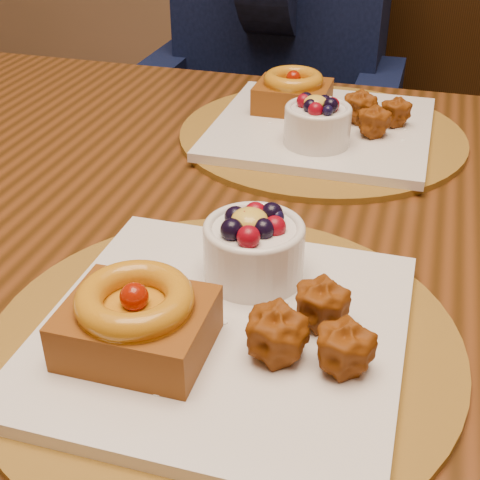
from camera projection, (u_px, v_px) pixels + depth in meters
name	position (u px, v px, depth m)	size (l,w,h in m)	color
dining_table	(282.00, 274.00, 0.76)	(1.60, 0.90, 0.76)	#351E09
place_setting_near	(222.00, 317.00, 0.53)	(0.38, 0.38, 0.08)	brown
place_setting_far	(320.00, 123.00, 0.88)	(0.38, 0.38, 0.08)	brown
chair_far	(363.00, 134.00, 1.42)	(0.58, 0.58, 1.00)	black
diner	(283.00, 9.00, 1.25)	(0.47, 0.46, 0.77)	black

